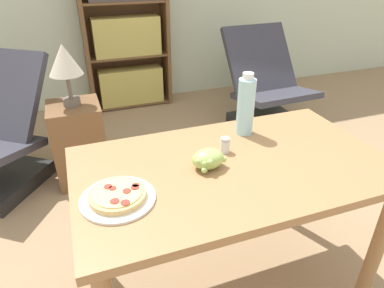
{
  "coord_description": "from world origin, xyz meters",
  "views": [
    {
      "loc": [
        -0.54,
        -1.05,
        1.45
      ],
      "look_at": [
        -0.13,
        0.07,
        0.78
      ],
      "focal_mm": 32.0,
      "sensor_mm": 36.0,
      "label": 1
    }
  ],
  "objects_px": {
    "pizza_on_plate": "(118,196)",
    "lounge_chair_far": "(267,98)",
    "salt_shaker": "(225,145)",
    "side_table": "(79,143)",
    "grape_bunch": "(208,159)",
    "drink_bottle": "(246,106)",
    "potted_plant_floor": "(267,68)",
    "table_lamp": "(65,63)",
    "bookshelf": "(126,34)"
  },
  "relations": [
    {
      "from": "lounge_chair_far",
      "to": "side_table",
      "type": "distance_m",
      "value": 1.7
    },
    {
      "from": "grape_bunch",
      "to": "bookshelf",
      "type": "relative_size",
      "value": 0.08
    },
    {
      "from": "side_table",
      "to": "drink_bottle",
      "type": "bearing_deg",
      "value": -53.55
    },
    {
      "from": "pizza_on_plate",
      "to": "potted_plant_floor",
      "type": "height_order",
      "value": "pizza_on_plate"
    },
    {
      "from": "pizza_on_plate",
      "to": "lounge_chair_far",
      "type": "relative_size",
      "value": 0.29
    },
    {
      "from": "table_lamp",
      "to": "potted_plant_floor",
      "type": "relative_size",
      "value": 0.65
    },
    {
      "from": "bookshelf",
      "to": "table_lamp",
      "type": "bearing_deg",
      "value": -115.36
    },
    {
      "from": "salt_shaker",
      "to": "table_lamp",
      "type": "relative_size",
      "value": 0.16
    },
    {
      "from": "grape_bunch",
      "to": "bookshelf",
      "type": "bearing_deg",
      "value": 86.73
    },
    {
      "from": "grape_bunch",
      "to": "salt_shaker",
      "type": "bearing_deg",
      "value": 38.01
    },
    {
      "from": "salt_shaker",
      "to": "bookshelf",
      "type": "relative_size",
      "value": 0.04
    },
    {
      "from": "drink_bottle",
      "to": "table_lamp",
      "type": "bearing_deg",
      "value": 126.45
    },
    {
      "from": "side_table",
      "to": "potted_plant_floor",
      "type": "relative_size",
      "value": 0.93
    },
    {
      "from": "pizza_on_plate",
      "to": "salt_shaker",
      "type": "height_order",
      "value": "salt_shaker"
    },
    {
      "from": "drink_bottle",
      "to": "side_table",
      "type": "xyz_separation_m",
      "value": [
        -0.73,
        0.99,
        -0.57
      ]
    },
    {
      "from": "lounge_chair_far",
      "to": "grape_bunch",
      "type": "bearing_deg",
      "value": -131.39
    },
    {
      "from": "grape_bunch",
      "to": "side_table",
      "type": "bearing_deg",
      "value": 111.01
    },
    {
      "from": "grape_bunch",
      "to": "bookshelf",
      "type": "height_order",
      "value": "bookshelf"
    },
    {
      "from": "side_table",
      "to": "table_lamp",
      "type": "relative_size",
      "value": 1.44
    },
    {
      "from": "bookshelf",
      "to": "table_lamp",
      "type": "relative_size",
      "value": 3.96
    },
    {
      "from": "lounge_chair_far",
      "to": "drink_bottle",
      "type": "bearing_deg",
      "value": -128.77
    },
    {
      "from": "salt_shaker",
      "to": "side_table",
      "type": "xyz_separation_m",
      "value": [
        -0.58,
        1.12,
        -0.47
      ]
    },
    {
      "from": "bookshelf",
      "to": "table_lamp",
      "type": "xyz_separation_m",
      "value": [
        -0.61,
        -1.28,
        0.11
      ]
    },
    {
      "from": "side_table",
      "to": "potted_plant_floor",
      "type": "bearing_deg",
      "value": 25.1
    },
    {
      "from": "grape_bunch",
      "to": "table_lamp",
      "type": "height_order",
      "value": "table_lamp"
    },
    {
      "from": "grape_bunch",
      "to": "pizza_on_plate",
      "type": "bearing_deg",
      "value": -167.24
    },
    {
      "from": "grape_bunch",
      "to": "side_table",
      "type": "height_order",
      "value": "grape_bunch"
    },
    {
      "from": "potted_plant_floor",
      "to": "lounge_chair_far",
      "type": "bearing_deg",
      "value": -120.77
    },
    {
      "from": "grape_bunch",
      "to": "potted_plant_floor",
      "type": "distance_m",
      "value": 2.74
    },
    {
      "from": "drink_bottle",
      "to": "lounge_chair_far",
      "type": "height_order",
      "value": "drink_bottle"
    },
    {
      "from": "bookshelf",
      "to": "side_table",
      "type": "bearing_deg",
      "value": -115.36
    },
    {
      "from": "salt_shaker",
      "to": "lounge_chair_far",
      "type": "height_order",
      "value": "lounge_chair_far"
    },
    {
      "from": "side_table",
      "to": "grape_bunch",
      "type": "bearing_deg",
      "value": -68.99
    },
    {
      "from": "drink_bottle",
      "to": "potted_plant_floor",
      "type": "bearing_deg",
      "value": 55.58
    },
    {
      "from": "drink_bottle",
      "to": "lounge_chair_far",
      "type": "relative_size",
      "value": 0.32
    },
    {
      "from": "lounge_chair_far",
      "to": "table_lamp",
      "type": "bearing_deg",
      "value": -172.53
    },
    {
      "from": "drink_bottle",
      "to": "salt_shaker",
      "type": "xyz_separation_m",
      "value": [
        -0.16,
        -0.13,
        -0.1
      ]
    },
    {
      "from": "pizza_on_plate",
      "to": "grape_bunch",
      "type": "bearing_deg",
      "value": 12.76
    },
    {
      "from": "side_table",
      "to": "potted_plant_floor",
      "type": "distance_m",
      "value": 2.29
    },
    {
      "from": "pizza_on_plate",
      "to": "bookshelf",
      "type": "bearing_deg",
      "value": 78.94
    },
    {
      "from": "lounge_chair_far",
      "to": "table_lamp",
      "type": "height_order",
      "value": "table_lamp"
    },
    {
      "from": "lounge_chair_far",
      "to": "potted_plant_floor",
      "type": "relative_size",
      "value": 1.43
    },
    {
      "from": "table_lamp",
      "to": "potted_plant_floor",
      "type": "height_order",
      "value": "table_lamp"
    },
    {
      "from": "drink_bottle",
      "to": "potted_plant_floor",
      "type": "relative_size",
      "value": 0.46
    },
    {
      "from": "grape_bunch",
      "to": "lounge_chair_far",
      "type": "bearing_deg",
      "value": 51.16
    },
    {
      "from": "salt_shaker",
      "to": "grape_bunch",
      "type": "bearing_deg",
      "value": -141.99
    },
    {
      "from": "bookshelf",
      "to": "side_table",
      "type": "distance_m",
      "value": 1.49
    },
    {
      "from": "grape_bunch",
      "to": "salt_shaker",
      "type": "height_order",
      "value": "grape_bunch"
    },
    {
      "from": "drink_bottle",
      "to": "salt_shaker",
      "type": "distance_m",
      "value": 0.23
    },
    {
      "from": "drink_bottle",
      "to": "table_lamp",
      "type": "height_order",
      "value": "drink_bottle"
    }
  ]
}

